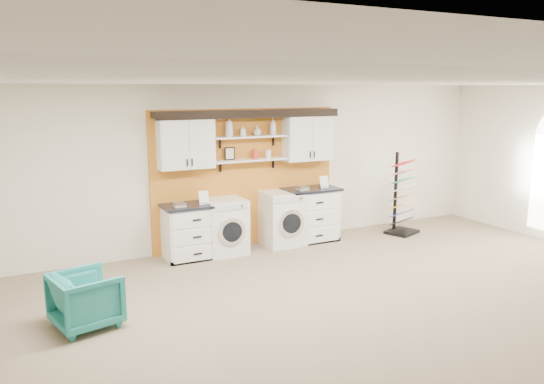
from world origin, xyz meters
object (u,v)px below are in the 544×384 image
base_cabinet_left (191,231)px  armchair (86,299)px  dryer (282,218)px  base_cabinet_right (311,214)px  sample_rack (402,207)px  washer (224,226)px

base_cabinet_left → armchair: 2.69m
dryer → base_cabinet_right: bearing=0.3°
base_cabinet_left → sample_rack: (4.07, -0.36, 0.06)m
dryer → sample_rack: bearing=-8.4°
sample_rack → armchair: size_ratio=2.18×
base_cabinet_left → dryer: bearing=-0.1°
base_cabinet_right → sample_rack: bearing=-11.1°
base_cabinet_left → sample_rack: 4.08m
washer → base_cabinet_left: bearing=179.7°
base_cabinet_left → base_cabinet_right: bearing=-0.0°
washer → armchair: size_ratio=1.30×
washer → dryer: (1.10, -0.00, 0.02)m
washer → base_cabinet_right: bearing=0.1°
base_cabinet_left → base_cabinet_right: 2.26m
base_cabinet_left → base_cabinet_right: (2.26, -0.00, 0.04)m
base_cabinet_right → armchair: (-4.16, -1.90, -0.16)m
armchair → base_cabinet_left: bearing=-58.5°
dryer → armchair: (-3.58, -1.90, -0.15)m
sample_rack → dryer: bearing=150.8°
sample_rack → washer: bearing=153.4°
washer → armchair: bearing=-142.5°
sample_rack → armchair: 6.17m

